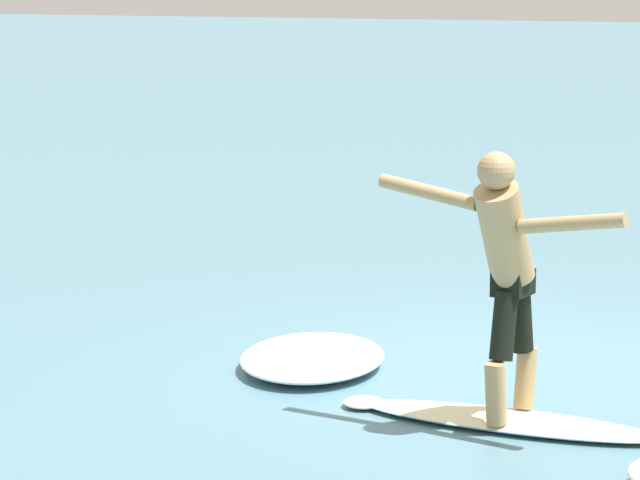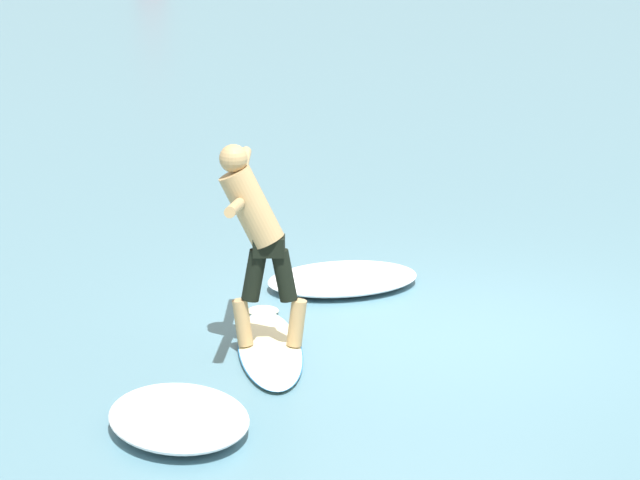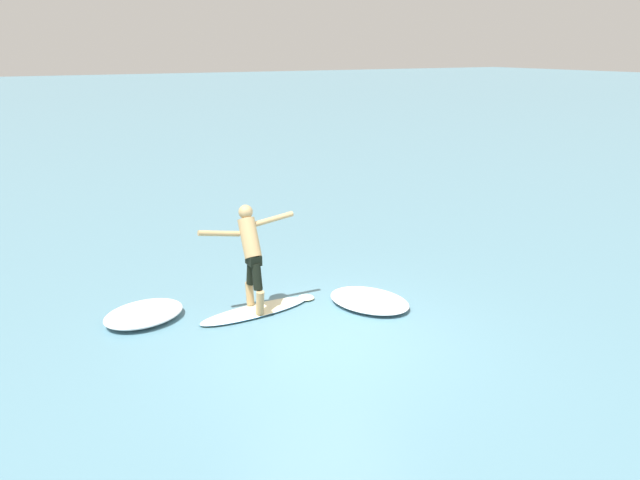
# 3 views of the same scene
# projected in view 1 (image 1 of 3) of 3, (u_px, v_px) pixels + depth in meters

# --- Properties ---
(ground_plane) EXTENTS (200.00, 200.00, 0.00)m
(ground_plane) POSITION_uv_depth(u_px,v_px,m) (517.00, 368.00, 11.16)
(ground_plane) COLOR slate
(surfboard) EXTENTS (0.73, 2.19, 0.20)m
(surfboard) POSITION_uv_depth(u_px,v_px,m) (505.00, 420.00, 9.70)
(surfboard) COLOR beige
(surfboard) RESTS_ON ground
(surfer) EXTENTS (0.73, 1.66, 1.73)m
(surfer) POSITION_uv_depth(u_px,v_px,m) (506.00, 261.00, 9.41)
(surfer) COLOR tan
(surfer) RESTS_ON surfboard
(wave_foam_at_nose) EXTENTS (1.76, 1.51, 0.16)m
(wave_foam_at_nose) POSITION_uv_depth(u_px,v_px,m) (313.00, 357.00, 11.14)
(wave_foam_at_nose) COLOR white
(wave_foam_at_nose) RESTS_ON ground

